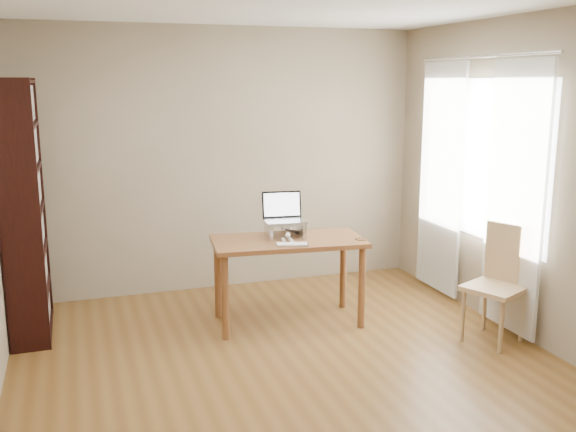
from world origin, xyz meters
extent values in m
cube|color=brown|center=(0.00, 0.00, -0.01)|extent=(4.00, 4.50, 0.02)
cube|color=#7E7055|center=(0.00, 2.26, 1.30)|extent=(4.00, 0.02, 2.60)
cube|color=#7E7055|center=(0.00, -2.26, 1.30)|extent=(4.00, 0.02, 2.60)
cube|color=#7E7055|center=(2.01, 0.00, 1.30)|extent=(0.02, 4.50, 2.60)
cube|color=white|center=(1.98, 0.80, 1.40)|extent=(0.01, 1.80, 1.40)
cube|color=black|center=(-1.84, 1.12, 1.05)|extent=(0.30, 0.04, 2.10)
cube|color=black|center=(-1.84, 1.98, 1.05)|extent=(0.30, 0.04, 2.10)
cube|color=black|center=(-1.98, 1.55, 1.05)|extent=(0.02, 0.90, 2.10)
cube|color=black|center=(-1.84, 1.55, 0.03)|extent=(0.30, 0.84, 0.02)
cube|color=black|center=(-1.81, 1.55, 0.20)|extent=(0.20, 0.78, 0.28)
cube|color=black|center=(-1.84, 1.55, 0.37)|extent=(0.30, 0.84, 0.03)
cube|color=black|center=(-1.81, 1.55, 0.54)|extent=(0.20, 0.78, 0.28)
cube|color=black|center=(-1.84, 1.55, 0.71)|extent=(0.30, 0.84, 0.02)
cube|color=black|center=(-1.81, 1.55, 0.88)|extent=(0.20, 0.78, 0.28)
cube|color=black|center=(-1.84, 1.55, 1.05)|extent=(0.30, 0.84, 0.02)
cube|color=black|center=(-1.81, 1.55, 1.22)|extent=(0.20, 0.78, 0.28)
cube|color=black|center=(-1.84, 1.55, 1.39)|extent=(0.30, 0.84, 0.02)
cube|color=black|center=(-1.81, 1.55, 1.56)|extent=(0.20, 0.78, 0.28)
cube|color=black|center=(-1.84, 1.55, 1.73)|extent=(0.30, 0.84, 0.02)
cube|color=black|center=(-1.81, 1.55, 1.90)|extent=(0.20, 0.78, 0.28)
cube|color=black|center=(-1.84, 1.55, 2.07)|extent=(0.30, 0.84, 0.03)
cube|color=white|center=(1.92, 0.25, 1.15)|extent=(0.03, 0.70, 2.20)
cube|color=white|center=(1.92, 1.35, 1.15)|extent=(0.03, 0.70, 2.20)
cylinder|color=silver|center=(1.92, 0.80, 2.28)|extent=(0.03, 1.90, 0.03)
cube|color=brown|center=(0.27, 1.07, 0.73)|extent=(1.34, 0.77, 0.04)
cylinder|color=brown|center=(-0.31, 1.33, 0.35)|extent=(0.06, 0.06, 0.71)
cylinder|color=brown|center=(0.85, 1.33, 0.35)|extent=(0.06, 0.06, 0.71)
cylinder|color=brown|center=(-0.31, 0.81, 0.35)|extent=(0.06, 0.06, 0.71)
cylinder|color=brown|center=(0.85, 0.81, 0.35)|extent=(0.06, 0.06, 0.71)
cube|color=silver|center=(0.12, 1.15, 0.81)|extent=(0.03, 0.25, 0.12)
cube|color=silver|center=(0.41, 1.15, 0.81)|extent=(0.03, 0.25, 0.12)
cube|color=silver|center=(0.27, 1.15, 0.88)|extent=(0.32, 0.25, 0.01)
cube|color=silver|center=(0.27, 1.15, 0.89)|extent=(0.37, 0.28, 0.02)
cube|color=black|center=(0.27, 1.29, 1.01)|extent=(0.35, 0.09, 0.23)
cube|color=white|center=(0.27, 1.28, 1.01)|extent=(0.32, 0.07, 0.20)
cube|color=silver|center=(0.23, 0.85, 0.76)|extent=(0.29, 0.18, 0.02)
cube|color=white|center=(0.23, 0.85, 0.77)|extent=(0.26, 0.16, 0.00)
cylinder|color=#522D1C|center=(0.86, 0.86, 0.75)|extent=(0.11, 0.11, 0.01)
ellipsoid|color=#4E443D|center=(0.25, 1.18, 0.81)|extent=(0.16, 0.36, 0.12)
ellipsoid|color=#4E443D|center=(0.25, 1.29, 0.81)|extent=(0.14, 0.15, 0.11)
ellipsoid|color=#4E443D|center=(0.25, 0.99, 0.83)|extent=(0.09, 0.09, 0.09)
ellipsoid|color=white|center=(0.25, 1.03, 0.80)|extent=(0.08, 0.08, 0.08)
sphere|color=white|center=(0.25, 0.95, 0.82)|extent=(0.04, 0.04, 0.04)
cone|color=#4E443D|center=(0.22, 0.99, 0.87)|extent=(0.03, 0.04, 0.04)
cone|color=#4E443D|center=(0.28, 0.99, 0.87)|extent=(0.03, 0.04, 0.04)
cylinder|color=white|center=(0.22, 0.98, 0.76)|extent=(0.03, 0.08, 0.03)
cylinder|color=white|center=(0.28, 0.98, 0.76)|extent=(0.03, 0.08, 0.03)
cylinder|color=#4E443D|center=(0.34, 1.31, 0.77)|extent=(0.13, 0.19, 0.03)
cube|color=tan|center=(1.70, 0.14, 0.45)|extent=(0.55, 0.55, 0.04)
cylinder|color=tan|center=(1.53, -0.03, 0.22)|extent=(0.04, 0.04, 0.45)
cylinder|color=tan|center=(1.87, -0.03, 0.22)|extent=(0.04, 0.04, 0.45)
cylinder|color=tan|center=(1.53, 0.31, 0.22)|extent=(0.04, 0.04, 0.45)
cylinder|color=tan|center=(1.87, 0.31, 0.22)|extent=(0.04, 0.04, 0.45)
cube|color=tan|center=(1.89, 0.14, 0.70)|extent=(0.19, 0.37, 0.50)
camera|label=1|loc=(-1.44, -3.97, 2.08)|focal=40.00mm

